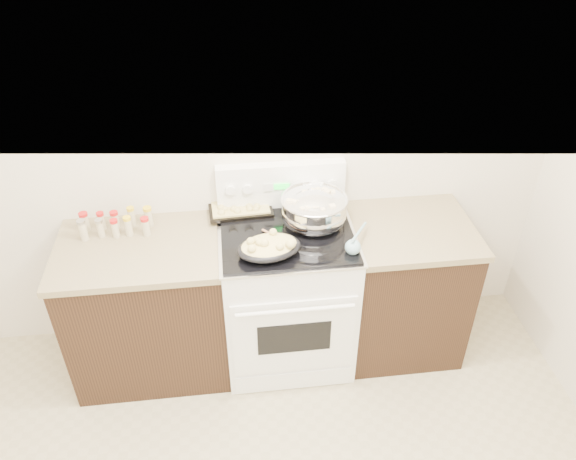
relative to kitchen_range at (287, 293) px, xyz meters
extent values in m
cube|color=beige|center=(-0.35, 0.35, 0.86)|extent=(4.00, 0.05, 2.70)
cube|color=black|center=(-0.83, 0.01, -0.05)|extent=(0.90, 0.64, 0.88)
cube|color=brown|center=(-0.83, 0.01, 0.41)|extent=(0.93, 0.67, 0.04)
cube|color=black|center=(0.73, 0.01, -0.05)|extent=(0.70, 0.64, 0.88)
cube|color=brown|center=(0.73, 0.01, 0.41)|extent=(0.73, 0.67, 0.04)
cube|color=white|center=(0.00, 0.00, -0.03)|extent=(0.76, 0.66, 0.92)
cube|color=white|center=(0.00, -0.34, -0.04)|extent=(0.70, 0.01, 0.55)
cube|color=black|center=(0.00, -0.35, -0.04)|extent=(0.42, 0.01, 0.22)
cylinder|color=white|center=(0.00, -0.38, 0.21)|extent=(0.65, 0.02, 0.02)
cube|color=white|center=(0.00, -0.34, -0.41)|extent=(0.70, 0.01, 0.14)
cube|color=silver|center=(0.00, 0.00, 0.44)|extent=(0.78, 0.68, 0.01)
cube|color=black|center=(0.00, 0.00, 0.45)|extent=(0.74, 0.64, 0.01)
cube|color=white|center=(0.00, 0.29, 0.59)|extent=(0.76, 0.07, 0.28)
cylinder|color=white|center=(-0.30, 0.24, 0.61)|extent=(0.06, 0.02, 0.06)
cylinder|color=white|center=(-0.20, 0.24, 0.61)|extent=(0.06, 0.02, 0.06)
cylinder|color=white|center=(0.20, 0.24, 0.61)|extent=(0.06, 0.02, 0.06)
cylinder|color=white|center=(0.30, 0.24, 0.61)|extent=(0.06, 0.02, 0.06)
cube|color=#19E533|center=(0.00, 0.25, 0.61)|extent=(0.09, 0.00, 0.04)
cube|color=silver|center=(-0.08, 0.25, 0.61)|extent=(0.05, 0.00, 0.05)
cube|color=silver|center=(0.08, 0.25, 0.61)|extent=(0.05, 0.00, 0.05)
ellipsoid|color=silver|center=(0.16, 0.07, 0.53)|extent=(0.43, 0.43, 0.22)
cylinder|color=silver|center=(0.16, 0.07, 0.46)|extent=(0.21, 0.21, 0.01)
torus|color=silver|center=(0.16, 0.07, 0.62)|extent=(0.38, 0.38, 0.02)
cylinder|color=silver|center=(0.16, 0.07, 0.55)|extent=(0.36, 0.36, 0.13)
cylinder|color=brown|center=(0.16, 0.07, 0.61)|extent=(0.34, 0.34, 0.00)
cube|color=beige|center=(0.08, -0.01, 0.61)|extent=(0.03, 0.03, 0.02)
cube|color=beige|center=(0.17, 0.18, 0.61)|extent=(0.03, 0.03, 0.02)
cube|color=beige|center=(0.20, 0.18, 0.61)|extent=(0.03, 0.03, 0.02)
cube|color=beige|center=(0.19, -0.03, 0.61)|extent=(0.03, 0.03, 0.02)
cube|color=beige|center=(0.15, 0.06, 0.61)|extent=(0.04, 0.04, 0.03)
cube|color=beige|center=(0.05, 0.06, 0.61)|extent=(0.04, 0.04, 0.03)
cube|color=beige|center=(0.02, 0.07, 0.61)|extent=(0.04, 0.04, 0.03)
cube|color=beige|center=(0.16, -0.01, 0.61)|extent=(0.04, 0.04, 0.03)
cube|color=beige|center=(0.24, 0.17, 0.61)|extent=(0.04, 0.04, 0.03)
cube|color=beige|center=(0.20, 0.01, 0.61)|extent=(0.03, 0.03, 0.02)
cube|color=beige|center=(0.17, 0.15, 0.61)|extent=(0.05, 0.05, 0.03)
cube|color=beige|center=(0.12, 0.15, 0.61)|extent=(0.04, 0.04, 0.03)
cube|color=beige|center=(0.25, -0.01, 0.61)|extent=(0.04, 0.04, 0.03)
cube|color=beige|center=(0.28, 0.14, 0.61)|extent=(0.03, 0.03, 0.02)
cube|color=beige|center=(0.25, 0.14, 0.61)|extent=(0.05, 0.05, 0.03)
cube|color=beige|center=(0.23, 0.06, 0.61)|extent=(0.04, 0.04, 0.03)
cube|color=beige|center=(0.12, -0.01, 0.61)|extent=(0.04, 0.04, 0.03)
cube|color=beige|center=(0.09, 0.06, 0.61)|extent=(0.04, 0.04, 0.03)
ellipsoid|color=black|center=(-0.12, -0.18, 0.49)|extent=(0.38, 0.30, 0.08)
ellipsoid|color=#DAC674|center=(-0.12, -0.18, 0.51)|extent=(0.35, 0.27, 0.06)
sphere|color=#DAC674|center=(-0.01, -0.22, 0.54)|extent=(0.05, 0.05, 0.05)
sphere|color=#DAC674|center=(-0.09, -0.11, 0.54)|extent=(0.04, 0.04, 0.04)
sphere|color=#DAC674|center=(-0.21, -0.17, 0.54)|extent=(0.04, 0.04, 0.04)
sphere|color=#DAC674|center=(-0.07, -0.24, 0.54)|extent=(0.04, 0.04, 0.04)
sphere|color=#DAC674|center=(-0.17, -0.19, 0.54)|extent=(0.04, 0.04, 0.04)
sphere|color=#DAC674|center=(-0.18, -0.16, 0.54)|extent=(0.04, 0.04, 0.04)
sphere|color=#DAC674|center=(-0.14, -0.20, 0.54)|extent=(0.05, 0.05, 0.05)
sphere|color=#DAC674|center=(-0.21, -0.24, 0.54)|extent=(0.05, 0.05, 0.05)
cube|color=black|center=(-0.25, 0.28, 0.46)|extent=(0.39, 0.28, 0.02)
cube|color=#DAC674|center=(-0.25, 0.28, 0.48)|extent=(0.35, 0.24, 0.02)
sphere|color=#DAC674|center=(-0.34, 0.23, 0.49)|extent=(0.04, 0.04, 0.04)
sphere|color=#DAC674|center=(-0.15, 0.23, 0.49)|extent=(0.04, 0.04, 0.04)
sphere|color=#DAC674|center=(-0.16, 0.21, 0.49)|extent=(0.04, 0.04, 0.04)
sphere|color=#DAC674|center=(-0.20, 0.24, 0.49)|extent=(0.04, 0.04, 0.04)
sphere|color=#DAC674|center=(-0.19, 0.21, 0.49)|extent=(0.04, 0.04, 0.04)
sphere|color=#DAC674|center=(-0.29, 0.22, 0.49)|extent=(0.04, 0.04, 0.04)
sphere|color=#DAC674|center=(-0.15, 0.23, 0.49)|extent=(0.04, 0.04, 0.04)
sphere|color=#DAC674|center=(-0.36, 0.25, 0.49)|extent=(0.04, 0.04, 0.04)
sphere|color=#DAC674|center=(-0.27, 0.20, 0.49)|extent=(0.04, 0.04, 0.04)
sphere|color=#DAC674|center=(-0.36, 0.19, 0.49)|extent=(0.05, 0.05, 0.05)
cylinder|color=#B57853|center=(-0.04, -0.06, 0.46)|extent=(0.19, 0.20, 0.01)
sphere|color=#B57853|center=(-0.12, -0.14, 0.47)|extent=(0.04, 0.04, 0.04)
sphere|color=#7FADBD|center=(0.33, -0.22, 0.49)|extent=(0.09, 0.09, 0.09)
cylinder|color=#7FADBD|center=(0.38, -0.12, 0.51)|extent=(0.15, 0.25, 0.07)
cylinder|color=#BFB28C|center=(-1.14, 0.20, 0.48)|extent=(0.05, 0.05, 0.10)
cylinder|color=#B21414|center=(-1.14, 0.20, 0.54)|extent=(0.05, 0.05, 0.02)
cylinder|color=#BFB28C|center=(-1.05, 0.20, 0.48)|extent=(0.04, 0.04, 0.09)
cylinder|color=#B21414|center=(-1.05, 0.20, 0.53)|extent=(0.04, 0.04, 0.02)
cylinder|color=#BFB28C|center=(-0.97, 0.21, 0.47)|extent=(0.04, 0.04, 0.09)
cylinder|color=#B21414|center=(-0.97, 0.21, 0.53)|extent=(0.05, 0.05, 0.02)
cylinder|color=#BFB28C|center=(-0.87, 0.21, 0.48)|extent=(0.04, 0.04, 0.11)
cylinder|color=gold|center=(-0.87, 0.21, 0.55)|extent=(0.04, 0.04, 0.02)
cylinder|color=#BFB28C|center=(-0.78, 0.20, 0.48)|extent=(0.05, 0.05, 0.11)
cylinder|color=gold|center=(-0.78, 0.20, 0.54)|extent=(0.05, 0.05, 0.02)
cylinder|color=#BFB28C|center=(-1.13, 0.11, 0.49)|extent=(0.05, 0.05, 0.11)
cylinder|color=#B2B2B7|center=(-1.13, 0.11, 0.55)|extent=(0.05, 0.05, 0.02)
cylinder|color=#BFB28C|center=(-1.04, 0.12, 0.48)|extent=(0.04, 0.04, 0.10)
cylinder|color=#B2B2B7|center=(-1.04, 0.12, 0.54)|extent=(0.04, 0.04, 0.02)
cylinder|color=#BFB28C|center=(-0.96, 0.11, 0.48)|extent=(0.04, 0.04, 0.10)
cylinder|color=#B21414|center=(-0.96, 0.11, 0.54)|extent=(0.04, 0.04, 0.02)
cylinder|color=#BFB28C|center=(-0.88, 0.12, 0.48)|extent=(0.04, 0.04, 0.10)
cylinder|color=gold|center=(-0.88, 0.12, 0.54)|extent=(0.04, 0.04, 0.02)
cylinder|color=#BFB28C|center=(-0.79, 0.11, 0.48)|extent=(0.04, 0.04, 0.10)
cylinder|color=#B21414|center=(-0.79, 0.11, 0.54)|extent=(0.05, 0.05, 0.02)
camera|label=1|loc=(-0.31, -2.55, 2.31)|focal=35.00mm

